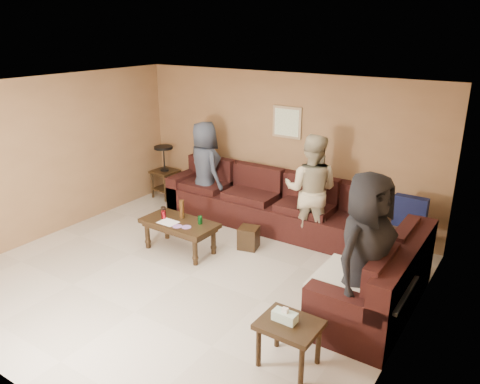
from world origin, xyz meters
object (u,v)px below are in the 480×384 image
(sectional_sofa, at_px, (296,229))
(side_table_right, at_px, (289,328))
(end_table_left, at_px, (165,171))
(person_left, at_px, (205,168))
(waste_bin, at_px, (249,238))
(person_right, at_px, (365,254))
(person_middle, at_px, (311,190))
(coffee_table, at_px, (179,226))

(sectional_sofa, distance_m, side_table_right, 2.60)
(end_table_left, height_order, person_left, person_left)
(waste_bin, relative_size, person_right, 0.18)
(end_table_left, distance_m, person_middle, 3.27)
(side_table_right, bearing_deg, coffee_table, 152.19)
(waste_bin, bearing_deg, side_table_right, -49.01)
(end_table_left, height_order, person_right, person_right)
(person_middle, bearing_deg, waste_bin, 33.37)
(end_table_left, distance_m, side_table_right, 5.21)
(sectional_sofa, bearing_deg, waste_bin, -148.20)
(person_left, relative_size, person_middle, 0.96)
(coffee_table, distance_m, end_table_left, 2.40)
(side_table_right, bearing_deg, waste_bin, 130.99)
(coffee_table, relative_size, person_right, 0.64)
(coffee_table, relative_size, person_left, 0.70)
(person_left, bearing_deg, person_middle, -158.21)
(sectional_sofa, distance_m, person_left, 2.12)
(waste_bin, distance_m, person_middle, 1.18)
(end_table_left, relative_size, side_table_right, 1.62)
(side_table_right, bearing_deg, person_right, 69.12)
(person_left, relative_size, person_right, 0.91)
(waste_bin, bearing_deg, person_right, -25.40)
(side_table_right, height_order, person_middle, person_middle)
(person_middle, bearing_deg, person_left, -15.06)
(person_left, distance_m, person_right, 3.93)
(coffee_table, height_order, end_table_left, end_table_left)
(sectional_sofa, xyz_separation_m, waste_bin, (-0.60, -0.37, -0.16))
(sectional_sofa, height_order, person_middle, person_middle)
(sectional_sofa, height_order, person_left, person_left)
(waste_bin, bearing_deg, coffee_table, -141.65)
(waste_bin, xyz_separation_m, person_right, (2.09, -0.99, 0.74))
(sectional_sofa, xyz_separation_m, person_right, (1.49, -1.36, 0.59))
(person_left, bearing_deg, coffee_table, 137.57)
(end_table_left, distance_m, waste_bin, 2.78)
(side_table_right, bearing_deg, person_middle, 111.44)
(waste_bin, bearing_deg, person_left, 150.94)
(side_table_right, distance_m, person_left, 4.19)
(waste_bin, bearing_deg, end_table_left, 158.80)
(coffee_table, height_order, person_right, person_right)
(end_table_left, bearing_deg, waste_bin, -21.20)
(side_table_right, height_order, person_right, person_right)
(coffee_table, xyz_separation_m, waste_bin, (0.81, 0.64, -0.24))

